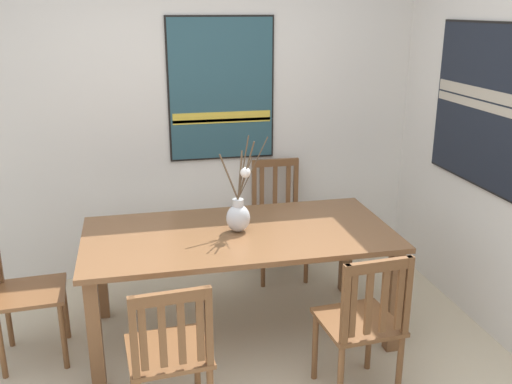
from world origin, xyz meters
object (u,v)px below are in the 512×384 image
(chair_2, at_px, (18,286))
(painting_on_back_wall, at_px, (221,90))
(painting_on_side_wall, at_px, (479,104))
(chair_0, at_px, (278,218))
(chair_1, at_px, (363,322))
(chair_3, at_px, (170,353))
(centerpiece_vase, at_px, (239,212))
(dining_table, at_px, (239,245))

(chair_2, xyz_separation_m, painting_on_back_wall, (1.47, 1.11, 1.02))
(painting_on_back_wall, relative_size, painting_on_side_wall, 1.04)
(chair_0, distance_m, painting_on_side_wall, 1.78)
(chair_0, bearing_deg, painting_on_back_wall, 150.83)
(chair_1, height_order, chair_2, chair_2)
(chair_1, relative_size, chair_2, 0.94)
(chair_3, xyz_separation_m, painting_on_back_wall, (0.60, 1.99, 1.05))
(centerpiece_vase, distance_m, painting_on_back_wall, 1.27)
(centerpiece_vase, xyz_separation_m, chair_3, (-0.54, -0.91, -0.40))
(dining_table, xyz_separation_m, chair_1, (0.54, -0.84, -0.17))
(painting_on_back_wall, bearing_deg, chair_2, -143.02)
(dining_table, distance_m, chair_1, 1.01)
(dining_table, xyz_separation_m, painting_on_back_wall, (0.07, 1.09, 0.88))
(chair_0, bearing_deg, chair_3, -120.39)
(centerpiece_vase, relative_size, painting_on_side_wall, 0.59)
(chair_1, bearing_deg, painting_on_back_wall, 103.63)
(dining_table, relative_size, painting_on_back_wall, 1.78)
(chair_3, bearing_deg, painting_on_side_wall, 22.49)
(dining_table, relative_size, chair_0, 2.10)
(centerpiece_vase, relative_size, chair_3, 0.71)
(chair_0, bearing_deg, centerpiece_vase, -120.27)
(chair_3, bearing_deg, painting_on_back_wall, 73.11)
(dining_table, height_order, chair_1, chair_1)
(chair_2, bearing_deg, chair_3, -45.43)
(chair_0, xyz_separation_m, chair_1, (0.04, -1.70, -0.01))
(painting_on_back_wall, bearing_deg, chair_1, -76.37)
(chair_0, height_order, chair_3, chair_0)
(centerpiece_vase, xyz_separation_m, chair_1, (0.54, -0.85, -0.39))
(centerpiece_vase, bearing_deg, chair_1, -57.70)
(centerpiece_vase, xyz_separation_m, painting_on_side_wall, (1.68, 0.01, 0.65))
(chair_1, height_order, chair_3, chair_1)
(painting_on_back_wall, bearing_deg, painting_on_side_wall, -33.75)
(centerpiece_vase, distance_m, chair_2, 1.45)
(dining_table, relative_size, chair_3, 2.25)
(painting_on_side_wall, bearing_deg, chair_3, -157.51)
(chair_3, height_order, painting_on_side_wall, painting_on_side_wall)
(chair_3, distance_m, painting_on_back_wall, 2.33)
(chair_3, bearing_deg, chair_0, 59.61)
(dining_table, height_order, painting_on_side_wall, painting_on_side_wall)
(centerpiece_vase, relative_size, chair_1, 0.69)
(dining_table, height_order, chair_3, chair_3)
(chair_3, bearing_deg, chair_1, 3.03)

